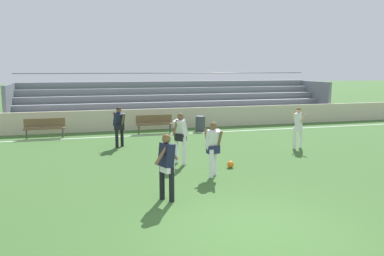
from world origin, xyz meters
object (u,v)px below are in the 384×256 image
at_px(bench_centre_sideline, 45,126).
at_px(player_dark_wide_right, 119,124).
at_px(player_white_pressing_high, 180,134).
at_px(player_dark_deep_cover, 167,161).
at_px(player_white_trailing_run, 213,144).
at_px(soccer_ball, 230,164).
at_px(trash_bin, 200,123).
at_px(bleacher_stand, 178,100).
at_px(bench_far_left, 154,122).
at_px(player_white_wide_left, 298,124).

bearing_deg(bench_centre_sideline, player_dark_wide_right, -44.22).
bearing_deg(bench_centre_sideline, player_white_pressing_high, -53.39).
height_order(player_dark_deep_cover, player_dark_wide_right, player_dark_deep_cover).
bearing_deg(player_dark_deep_cover, player_white_trailing_run, 44.42).
distance_m(bench_centre_sideline, soccer_ball, 9.67).
bearing_deg(player_dark_deep_cover, soccer_ball, 43.80).
bearing_deg(soccer_ball, trash_bin, 80.35).
height_order(bleacher_stand, player_dark_wide_right, bleacher_stand).
bearing_deg(bleacher_stand, player_white_trailing_run, -99.10).
height_order(bleacher_stand, player_white_trailing_run, bleacher_stand).
relative_size(player_dark_deep_cover, player_dark_wide_right, 1.00).
height_order(bench_far_left, player_white_wide_left, player_white_wide_left).
height_order(bleacher_stand, player_white_pressing_high, bleacher_stand).
bearing_deg(player_white_trailing_run, player_white_wide_left, 32.81).
relative_size(bench_far_left, trash_bin, 2.38).
relative_size(trash_bin, player_dark_deep_cover, 0.46).
bearing_deg(player_white_pressing_high, soccer_ball, -33.33).
relative_size(player_white_wide_left, soccer_ball, 7.48).
bearing_deg(trash_bin, player_dark_wide_right, -144.75).
bearing_deg(bench_far_left, player_white_wide_left, -47.34).
height_order(player_dark_wide_right, soccer_ball, player_dark_wide_right).
bearing_deg(player_white_trailing_run, bench_centre_sideline, 123.19).
bearing_deg(player_white_wide_left, trash_bin, 114.52).
relative_size(bench_centre_sideline, soccer_ball, 8.18).
relative_size(bench_centre_sideline, player_white_pressing_high, 1.05).
height_order(bench_far_left, trash_bin, bench_far_left).
xyz_separation_m(trash_bin, player_dark_wide_right, (-4.39, -3.10, 0.59)).
distance_m(player_white_pressing_high, player_dark_deep_cover, 3.67).
bearing_deg(bench_far_left, bench_centre_sideline, 180.00).
bearing_deg(player_dark_wide_right, bleacher_stand, 59.46).
height_order(player_white_trailing_run, player_white_wide_left, player_white_wide_left).
distance_m(player_white_trailing_run, player_dark_deep_cover, 2.48).
height_order(bench_centre_sideline, player_white_pressing_high, player_white_pressing_high).
distance_m(bench_centre_sideline, player_white_pressing_high, 8.06).
xyz_separation_m(player_dark_deep_cover, player_dark_wide_right, (-0.48, 6.90, -0.00)).
bearing_deg(player_white_trailing_run, player_white_pressing_high, 107.85).
bearing_deg(trash_bin, player_white_trailing_run, -104.49).
bearing_deg(bleacher_stand, soccer_ball, -95.50).
xyz_separation_m(bleacher_stand, player_white_trailing_run, (-1.98, -12.34, -0.29)).
height_order(player_white_trailing_run, player_dark_wide_right, player_dark_wide_right).
xyz_separation_m(bench_far_left, player_white_wide_left, (4.83, -5.24, 0.43)).
relative_size(player_dark_deep_cover, player_white_wide_left, 0.99).
bearing_deg(player_white_wide_left, bleacher_stand, 105.42).
height_order(player_white_pressing_high, player_dark_wide_right, player_white_pressing_high).
relative_size(player_white_pressing_high, player_white_trailing_run, 1.06).
relative_size(bleacher_stand, player_white_pressing_high, 11.05).
bearing_deg(soccer_ball, bench_centre_sideline, 130.08).
height_order(bleacher_stand, soccer_ball, bleacher_stand).
xyz_separation_m(player_white_pressing_high, player_dark_wide_right, (-1.70, 3.44, -0.06)).
height_order(bench_centre_sideline, player_white_trailing_run, player_white_trailing_run).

